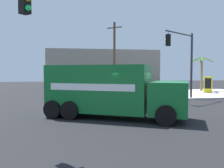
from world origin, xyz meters
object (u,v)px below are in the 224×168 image
at_px(utility_pole, 114,56).
at_px(palm_tree_far, 202,67).
at_px(traffic_light_primary, 184,55).
at_px(delivery_truck, 110,91).
at_px(vending_machine_red, 208,85).

bearing_deg(utility_pole, palm_tree_far, -18.59).
xyz_separation_m(traffic_light_primary, utility_pole, (-4.11, 11.36, 0.57)).
bearing_deg(utility_pole, delivery_truck, -101.59).
xyz_separation_m(delivery_truck, palm_tree_far, (14.22, 14.70, 1.62)).
distance_m(delivery_truck, palm_tree_far, 20.52).
bearing_deg(vending_machine_red, delivery_truck, -138.03).
bearing_deg(delivery_truck, vending_machine_red, 41.97).
bearing_deg(palm_tree_far, utility_pole, 161.41).
bearing_deg(vending_machine_red, utility_pole, 148.37).
distance_m(traffic_light_primary, palm_tree_far, 10.15).
relative_size(delivery_truck, vending_machine_red, 4.28).
bearing_deg(palm_tree_far, delivery_truck, -134.05).
relative_size(traffic_light_primary, vending_machine_red, 3.22).
bearing_deg(traffic_light_primary, palm_tree_far, 50.87).
xyz_separation_m(delivery_truck, traffic_light_primary, (7.84, 6.86, 2.55)).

